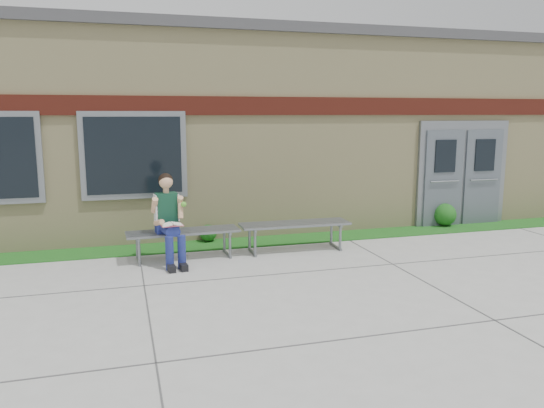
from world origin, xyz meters
name	(u,v)px	position (x,y,z in m)	size (l,w,h in m)	color
ground	(350,278)	(0.00, 0.00, 0.00)	(80.00, 80.00, 0.00)	#9E9E99
grass_strip	(295,239)	(0.00, 2.60, 0.01)	(16.00, 0.80, 0.02)	#134913
school_building	(253,128)	(0.00, 5.99, 2.10)	(16.20, 6.22, 4.20)	beige
bench_left	(184,237)	(-2.27, 1.80, 0.38)	(1.92, 0.60, 0.49)	slate
bench_right	(295,229)	(-0.27, 1.80, 0.40)	(1.99, 0.59, 0.51)	slate
girl	(169,218)	(-2.52, 1.58, 0.77)	(0.57, 0.92, 1.49)	navy
shrub_mid	(208,233)	(-1.68, 2.85, 0.18)	(0.33, 0.33, 0.33)	#134913
shrub_east	(445,215)	(3.55, 2.85, 0.27)	(0.49, 0.49, 0.49)	#134913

